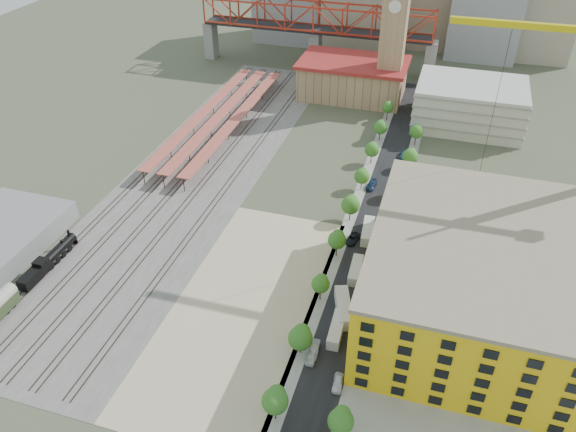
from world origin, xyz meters
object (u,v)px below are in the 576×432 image
(site_trailer_a, at_px, (337,329))
(site_trailer_c, at_px, (356,270))
(locomotive, at_px, (50,259))
(site_trailer_d, at_px, (368,231))
(clock_tower, at_px, (395,20))
(car_0, at_px, (312,356))
(construction_building, at_px, (486,280))
(site_trailer_b, at_px, (343,308))

(site_trailer_a, height_order, site_trailer_c, site_trailer_a)
(locomotive, distance_m, site_trailer_d, 73.27)
(site_trailer_a, bearing_deg, clock_tower, 92.06)
(site_trailer_a, height_order, car_0, site_trailer_a)
(clock_tower, xyz_separation_m, site_trailer_c, (8.00, -95.01, -27.50))
(construction_building, height_order, site_trailer_a, construction_building)
(site_trailer_b, xyz_separation_m, car_0, (-3.00, -13.40, -0.65))
(construction_building, distance_m, site_trailer_d, 33.65)
(clock_tower, distance_m, site_trailer_b, 111.15)
(site_trailer_b, height_order, site_trailer_c, site_trailer_b)
(construction_building, distance_m, site_trailer_b, 28.20)
(clock_tower, distance_m, car_0, 124.13)
(site_trailer_d, height_order, car_0, site_trailer_d)
(site_trailer_d, bearing_deg, site_trailer_a, -94.57)
(locomotive, distance_m, site_trailer_b, 66.16)
(clock_tower, height_order, locomotive, clock_tower)
(car_0, bearing_deg, site_trailer_b, 77.57)
(site_trailer_a, bearing_deg, construction_building, 25.38)
(site_trailer_b, bearing_deg, site_trailer_a, -108.40)
(site_trailer_d, relative_size, car_0, 2.12)
(construction_building, xyz_separation_m, locomotive, (-92.00, -12.04, -7.59))
(clock_tower, distance_m, site_trailer_a, 116.99)
(locomotive, relative_size, site_trailer_c, 2.23)
(clock_tower, bearing_deg, site_trailer_b, -85.74)
(site_trailer_c, height_order, site_trailer_d, site_trailer_d)
(construction_building, distance_m, site_trailer_c, 27.72)
(site_trailer_a, height_order, site_trailer_d, site_trailer_d)
(locomotive, relative_size, site_trailer_d, 2.02)
(locomotive, height_order, site_trailer_d, locomotive)
(clock_tower, relative_size, site_trailer_a, 5.70)
(locomotive, xyz_separation_m, site_trailer_a, (66.00, -1.41, -0.57))
(site_trailer_b, height_order, car_0, site_trailer_b)
(site_trailer_d, xyz_separation_m, car_0, (-3.00, -40.62, -0.55))
(clock_tower, distance_m, locomotive, 128.99)
(locomotive, bearing_deg, site_trailer_b, 3.97)
(construction_building, xyz_separation_m, site_trailer_c, (-26.00, 4.98, -8.21))
(clock_tower, bearing_deg, site_trailer_d, -84.31)
(clock_tower, relative_size, car_0, 11.38)
(site_trailer_a, bearing_deg, site_trailer_d, 88.02)
(site_trailer_c, bearing_deg, locomotive, -167.85)
(site_trailer_c, relative_size, car_0, 1.92)
(locomotive, bearing_deg, construction_building, 7.46)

